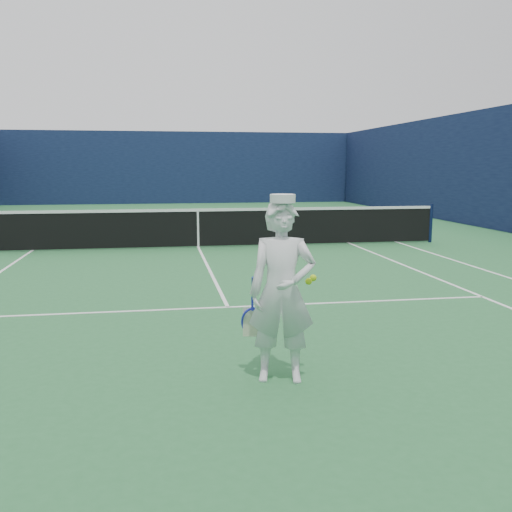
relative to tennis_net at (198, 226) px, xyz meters
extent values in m
plane|color=#266535|center=(0.00, 0.00, -0.55)|extent=(80.00, 80.00, 0.00)
cube|color=white|center=(0.00, 11.88, -0.55)|extent=(11.03, 0.06, 0.01)
cube|color=white|center=(5.49, 0.00, -0.55)|extent=(0.06, 23.83, 0.01)
cube|color=white|center=(-4.12, 0.00, -0.55)|extent=(0.06, 23.77, 0.01)
cube|color=white|center=(4.12, 0.00, -0.55)|extent=(0.06, 23.77, 0.01)
cube|color=white|center=(0.00, 6.40, -0.55)|extent=(8.23, 0.06, 0.01)
cube|color=white|center=(0.00, -6.40, -0.55)|extent=(8.23, 0.06, 0.01)
cube|color=white|center=(0.00, 0.00, -0.55)|extent=(0.06, 12.80, 0.01)
cube|color=white|center=(0.00, 11.73, -0.55)|extent=(0.06, 0.30, 0.01)
cube|color=#0F1A39|center=(0.00, 18.00, 1.45)|extent=(20.12, 0.12, 4.00)
cylinder|color=#141E4C|center=(6.40, 0.00, -0.02)|extent=(0.09, 0.09, 1.07)
cube|color=black|center=(0.00, 0.00, -0.05)|extent=(12.79, 0.02, 0.92)
cube|color=white|center=(0.00, 0.00, 0.42)|extent=(12.79, 0.04, 0.07)
cube|color=white|center=(0.00, 0.00, -0.08)|extent=(0.05, 0.03, 0.94)
imported|color=white|center=(0.18, -9.36, 0.32)|extent=(0.71, 0.54, 1.76)
cylinder|color=white|center=(0.18, -9.36, 1.22)|extent=(0.24, 0.24, 0.08)
cube|color=white|center=(0.20, -9.23, 1.19)|extent=(0.20, 0.13, 0.02)
cylinder|color=navy|center=(-0.08, -9.23, 0.35)|extent=(0.05, 0.09, 0.22)
cube|color=#2227B8|center=(-0.08, -9.17, 0.17)|extent=(0.03, 0.02, 0.14)
torus|color=#2227B8|center=(-0.06, -9.11, -0.03)|extent=(0.31, 0.16, 0.29)
cube|color=beige|center=(-0.06, -9.11, -0.03)|extent=(0.22, 0.05, 0.30)
sphere|color=#C0E019|center=(0.45, -9.32, 0.41)|extent=(0.07, 0.07, 0.07)
sphere|color=#C0E019|center=(0.50, -9.31, 0.44)|extent=(0.07, 0.07, 0.07)
camera|label=1|loc=(-0.96, -14.60, 1.52)|focal=40.00mm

